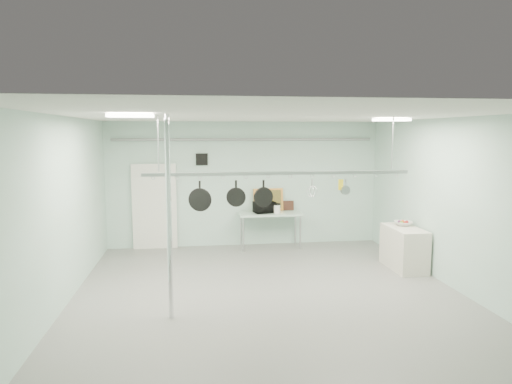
{
  "coord_description": "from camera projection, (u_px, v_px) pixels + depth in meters",
  "views": [
    {
      "loc": [
        -1.31,
        -7.65,
        2.91
      ],
      "look_at": [
        -0.12,
        1.0,
        1.78
      ],
      "focal_mm": 32.0,
      "sensor_mm": 36.0,
      "label": 1
    }
  ],
  "objects": [
    {
      "name": "floor",
      "position": [
        271.0,
        299.0,
        8.06
      ],
      "size": [
        8.0,
        8.0,
        0.0
      ],
      "primitive_type": "plane",
      "color": "gray",
      "rests_on": "ground"
    },
    {
      "name": "painting_large",
      "position": [
        268.0,
        200.0,
        11.82
      ],
      "size": [
        0.79,
        0.17,
        0.58
      ],
      "primitive_type": "cube",
      "rotation": [
        -0.14,
        0.0,
        0.05
      ],
      "color": "#C37C34",
      "rests_on": "prep_table"
    },
    {
      "name": "light_panel_left",
      "position": [
        131.0,
        116.0,
        6.57
      ],
      "size": [
        0.65,
        0.3,
        0.05
      ],
      "primitive_type": "cube",
      "color": "white",
      "rests_on": "ceiling"
    },
    {
      "name": "skillet_right",
      "position": [
        263.0,
        194.0,
        8.11
      ],
      "size": [
        0.36,
        0.12,
        0.49
      ],
      "primitive_type": null,
      "rotation": [
        0.0,
        0.0,
        0.16
      ],
      "color": "black",
      "rests_on": "pot_rack"
    },
    {
      "name": "coffee_canister",
      "position": [
        277.0,
        209.0,
        11.48
      ],
      "size": [
        0.21,
        0.21,
        0.21
      ],
      "primitive_type": "cylinder",
      "rotation": [
        0.0,
        0.0,
        0.27
      ],
      "color": "silver",
      "rests_on": "prep_table"
    },
    {
      "name": "side_cabinet",
      "position": [
        404.0,
        248.0,
        9.81
      ],
      "size": [
        0.6,
        1.2,
        0.9
      ],
      "primitive_type": "cube",
      "color": "beige",
      "rests_on": "floor"
    },
    {
      "name": "door",
      "position": [
        155.0,
        207.0,
        11.49
      ],
      "size": [
        1.1,
        0.1,
        2.2
      ],
      "primitive_type": "cube",
      "color": "silver",
      "rests_on": "floor"
    },
    {
      "name": "back_wall",
      "position": [
        245.0,
        184.0,
        11.78
      ],
      "size": [
        7.0,
        0.02,
        3.2
      ],
      "primitive_type": "cube",
      "color": "silver",
      "rests_on": "floor"
    },
    {
      "name": "skillet_mid",
      "position": [
        236.0,
        193.0,
        8.04
      ],
      "size": [
        0.34,
        0.11,
        0.47
      ],
      "primitive_type": null,
      "rotation": [
        0.0,
        0.0,
        -0.16
      ],
      "color": "black",
      "rests_on": "pot_rack"
    },
    {
      "name": "skillet_left",
      "position": [
        200.0,
        196.0,
        7.96
      ],
      "size": [
        0.41,
        0.16,
        0.54
      ],
      "primitive_type": null,
      "rotation": [
        0.0,
        0.0,
        -0.25
      ],
      "color": "black",
      "rests_on": "pot_rack"
    },
    {
      "name": "painting_small",
      "position": [
        288.0,
        205.0,
        11.91
      ],
      "size": [
        0.3,
        0.09,
        0.25
      ],
      "primitive_type": "cube",
      "rotation": [
        -0.17,
        0.0,
        -0.03
      ],
      "color": "#381D13",
      "rests_on": "prep_table"
    },
    {
      "name": "ceiling",
      "position": [
        271.0,
        116.0,
        7.65
      ],
      "size": [
        7.0,
        8.0,
        0.02
      ],
      "primitive_type": "cube",
      "color": "silver",
      "rests_on": "back_wall"
    },
    {
      "name": "whisk",
      "position": [
        312.0,
        189.0,
        8.22
      ],
      "size": [
        0.25,
        0.25,
        0.34
      ],
      "primitive_type": null,
      "rotation": [
        0.0,
        0.0,
        0.29
      ],
      "color": "silver",
      "rests_on": "pot_rack"
    },
    {
      "name": "light_panel_right",
      "position": [
        392.0,
        120.0,
        8.57
      ],
      "size": [
        0.65,
        0.3,
        0.05
      ],
      "primitive_type": "cube",
      "color": "white",
      "rests_on": "ceiling"
    },
    {
      "name": "conduit_pipe",
      "position": [
        245.0,
        139.0,
        11.54
      ],
      "size": [
        6.6,
        0.07,
        0.07
      ],
      "primitive_type": "cylinder",
      "rotation": [
        0.0,
        1.57,
        0.0
      ],
      "color": "gray",
      "rests_on": "back_wall"
    },
    {
      "name": "grater",
      "position": [
        341.0,
        185.0,
        8.28
      ],
      "size": [
        0.09,
        0.04,
        0.21
      ],
      "primitive_type": null,
      "rotation": [
        0.0,
        0.0,
        -0.27
      ],
      "color": "gold",
      "rests_on": "pot_rack"
    },
    {
      "name": "wall_vent",
      "position": [
        202.0,
        159.0,
        11.53
      ],
      "size": [
        0.3,
        0.04,
        0.3
      ],
      "primitive_type": "cube",
      "color": "black",
      "rests_on": "back_wall"
    },
    {
      "name": "pot_rack",
      "position": [
        279.0,
        172.0,
        8.1
      ],
      "size": [
        4.8,
        0.06,
        1.0
      ],
      "color": "#B7B7BC",
      "rests_on": "ceiling"
    },
    {
      "name": "prep_table",
      "position": [
        270.0,
        215.0,
        11.57
      ],
      "size": [
        1.6,
        0.7,
        0.91
      ],
      "color": "#ADCBB4",
      "rests_on": "floor"
    },
    {
      "name": "right_wall",
      "position": [
        459.0,
        205.0,
        8.33
      ],
      "size": [
        0.02,
        8.0,
        3.2
      ],
      "primitive_type": "cube",
      "color": "silver",
      "rests_on": "floor"
    },
    {
      "name": "chrome_pole",
      "position": [
        169.0,
        218.0,
        7.04
      ],
      "size": [
        0.08,
        0.08,
        3.2
      ],
      "primitive_type": "cylinder",
      "color": "silver",
      "rests_on": "floor"
    },
    {
      "name": "microwave",
      "position": [
        264.0,
        207.0,
        11.53
      ],
      "size": [
        0.58,
        0.45,
        0.28
      ],
      "primitive_type": "imported",
      "rotation": [
        0.0,
        0.0,
        3.37
      ],
      "color": "black",
      "rests_on": "prep_table"
    },
    {
      "name": "saucepan",
      "position": [
        345.0,
        187.0,
        8.3
      ],
      "size": [
        0.18,
        0.11,
        0.29
      ],
      "primitive_type": null,
      "rotation": [
        0.0,
        0.0,
        0.11
      ],
      "color": "#ACACB0",
      "rests_on": "pot_rack"
    },
    {
      "name": "fruit_bowl",
      "position": [
        403.0,
        223.0,
        9.98
      ],
      "size": [
        0.44,
        0.44,
        0.09
      ],
      "primitive_type": "imported",
      "rotation": [
        0.0,
        0.0,
        -0.16
      ],
      "color": "silver",
      "rests_on": "side_cabinet"
    },
    {
      "name": "fruit_cluster",
      "position": [
        403.0,
        222.0,
        9.97
      ],
      "size": [
        0.24,
        0.24,
        0.09
      ],
      "primitive_type": null,
      "color": "maroon",
      "rests_on": "fruit_bowl"
    }
  ]
}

